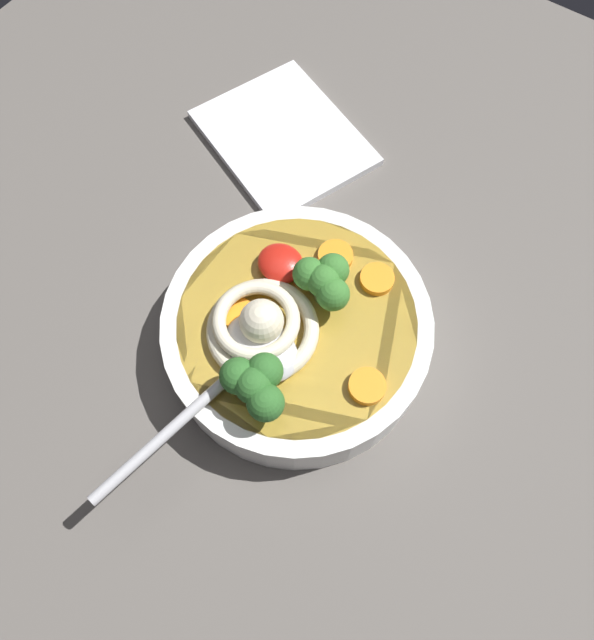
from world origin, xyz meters
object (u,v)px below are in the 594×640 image
object	(u,v)px
noodle_pile	(258,329)
soup_spoon	(247,361)
soup_bowl	(297,332)
folded_napkin	(284,138)

from	to	relation	value
noodle_pile	soup_spoon	distance (cm)	2.43
soup_bowl	folded_napkin	size ratio (longest dim) A/B	1.34
soup_bowl	soup_spoon	size ratio (longest dim) A/B	1.17
soup_spoon	folded_napkin	distance (cm)	25.14
soup_spoon	folded_napkin	size ratio (longest dim) A/B	1.15
noodle_pile	soup_spoon	bearing A→B (deg)	107.77
noodle_pile	folded_napkin	bearing A→B (deg)	-59.02
soup_bowl	folded_napkin	world-z (taller)	soup_bowl
soup_bowl	soup_spoon	bearing A→B (deg)	79.72
soup_bowl	noodle_pile	world-z (taller)	noodle_pile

